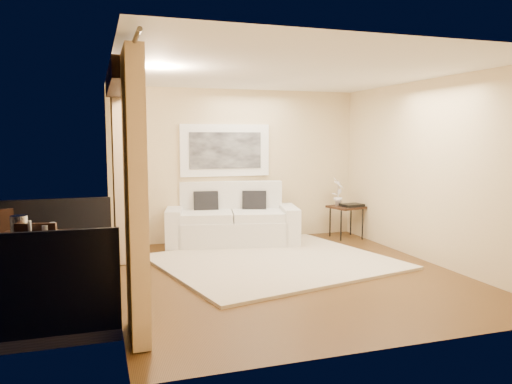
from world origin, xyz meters
TOP-DOWN VIEW (x-y plane):
  - floor at (0.00, 0.00)m, footprint 5.00×5.00m
  - room_shell at (-2.13, 0.00)m, footprint 5.00×6.40m
  - balcony at (-3.31, 0.00)m, footprint 1.81×2.60m
  - curtains at (-2.11, 0.00)m, footprint 0.16×4.80m
  - artwork at (-0.23, 2.46)m, footprint 1.62×0.07m
  - rug at (0.04, 0.63)m, footprint 3.73×3.42m
  - sofa at (-0.21, 2.10)m, footprint 2.37×1.40m
  - side_table at (1.93, 1.96)m, footprint 0.66×0.66m
  - tray at (2.00, 1.87)m, footprint 0.42×0.34m
  - orchid at (1.81, 2.07)m, footprint 0.32×0.32m
  - bistro_table at (-3.11, -0.53)m, footprint 0.82×0.82m
  - balcony_chair_near at (-3.08, -0.68)m, footprint 0.51×0.51m
  - ice_bucket at (-3.23, -0.40)m, footprint 0.18×0.18m
  - candle at (-3.03, -0.37)m, footprint 0.06×0.06m
  - vase at (-3.10, -0.66)m, footprint 0.04×0.04m
  - glass_a at (-2.96, -0.65)m, footprint 0.06×0.06m
  - glass_b at (-2.90, -0.47)m, footprint 0.06×0.06m

SIDE VIEW (x-z plane):
  - floor at x=0.00m, z-range 0.00..0.00m
  - rug at x=0.04m, z-range 0.00..0.04m
  - balcony at x=-3.31m, z-range -0.41..0.76m
  - sofa at x=-0.21m, z-range -0.16..0.91m
  - side_table at x=1.93m, z-range 0.24..0.83m
  - balcony_chair_near at x=-3.08m, z-range 0.08..1.05m
  - tray at x=2.00m, z-range 0.59..0.64m
  - bistro_table at x=-3.11m, z-range 0.33..1.16m
  - orchid at x=1.81m, z-range 0.59..1.11m
  - candle at x=-3.03m, z-range 0.83..0.90m
  - glass_a at x=-2.96m, z-range 0.83..0.95m
  - glass_b at x=-2.90m, z-range 0.83..0.95m
  - vase at x=-3.10m, z-range 0.83..1.01m
  - ice_bucket at x=-3.23m, z-range 0.83..1.03m
  - curtains at x=-2.11m, z-range 0.02..2.66m
  - artwork at x=-0.23m, z-range 1.16..2.08m
  - room_shell at x=-2.13m, z-range 0.02..5.02m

